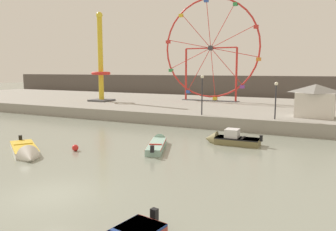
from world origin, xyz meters
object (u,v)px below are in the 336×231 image
(motorboat_olive_wood, at_px, (229,139))
(drop_tower_yellow_tower, at_px, (101,68))
(motorboat_seafoam, at_px, (158,143))
(carnival_booth_white_ticket, at_px, (315,100))
(mooring_buoy_orange, at_px, (75,148))
(motorboat_white_red_stripe, at_px, (26,152))
(promenade_lamp_far, at_px, (202,89))
(ferris_wheel_red_frame, at_px, (211,50))
(promenade_lamp_near, at_px, (276,94))

(motorboat_olive_wood, bearing_deg, drop_tower_yellow_tower, -33.45)
(motorboat_seafoam, relative_size, motorboat_olive_wood, 1.25)
(carnival_booth_white_ticket, bearing_deg, drop_tower_yellow_tower, 173.81)
(mooring_buoy_orange, bearing_deg, motorboat_seafoam, 39.53)
(motorboat_seafoam, bearing_deg, motorboat_olive_wood, -75.52)
(mooring_buoy_orange, bearing_deg, drop_tower_yellow_tower, 123.72)
(motorboat_white_red_stripe, relative_size, drop_tower_yellow_tower, 0.45)
(promenade_lamp_far, relative_size, mooring_buoy_orange, 8.78)
(motorboat_olive_wood, xyz_separation_m, carnival_booth_white_ticket, (5.37, 9.47, 2.43))
(drop_tower_yellow_tower, height_order, mooring_buoy_orange, drop_tower_yellow_tower)
(motorboat_white_red_stripe, bearing_deg, carnival_booth_white_ticket, 83.07)
(ferris_wheel_red_frame, distance_m, mooring_buoy_orange, 28.91)
(carnival_booth_white_ticket, bearing_deg, mooring_buoy_orange, -128.80)
(ferris_wheel_red_frame, bearing_deg, promenade_lamp_far, -73.30)
(carnival_booth_white_ticket, xyz_separation_m, mooring_buoy_orange, (-14.18, -16.34, -2.58))
(ferris_wheel_red_frame, xyz_separation_m, mooring_buoy_orange, (0.13, -27.73, -8.17))
(carnival_booth_white_ticket, relative_size, promenade_lamp_far, 0.97)
(carnival_booth_white_ticket, distance_m, mooring_buoy_orange, 21.79)
(motorboat_olive_wood, relative_size, promenade_lamp_far, 1.12)
(motorboat_seafoam, height_order, mooring_buoy_orange, motorboat_seafoam)
(drop_tower_yellow_tower, height_order, promenade_lamp_far, drop_tower_yellow_tower)
(drop_tower_yellow_tower, height_order, carnival_booth_white_ticket, drop_tower_yellow_tower)
(motorboat_seafoam, distance_m, promenade_lamp_near, 12.11)
(promenade_lamp_near, xyz_separation_m, promenade_lamp_far, (-6.83, -0.28, 0.32))
(ferris_wheel_red_frame, bearing_deg, carnival_booth_white_ticket, -38.52)
(motorboat_white_red_stripe, bearing_deg, motorboat_seafoam, 76.70)
(motorboat_olive_wood, xyz_separation_m, promenade_lamp_near, (2.30, 6.43, 3.05))
(ferris_wheel_red_frame, bearing_deg, promenade_lamp_near, -52.06)
(promenade_lamp_far, distance_m, mooring_buoy_orange, 14.16)
(motorboat_olive_wood, relative_size, ferris_wheel_red_frame, 0.30)
(motorboat_white_red_stripe, distance_m, mooring_buoy_orange, 3.12)
(promenade_lamp_far, height_order, mooring_buoy_orange, promenade_lamp_far)
(motorboat_olive_wood, height_order, carnival_booth_white_ticket, carnival_booth_white_ticket)
(motorboat_white_red_stripe, distance_m, promenade_lamp_near, 20.71)
(motorboat_white_red_stripe, bearing_deg, motorboat_olive_wood, 74.32)
(carnival_booth_white_ticket, bearing_deg, promenade_lamp_near, -133.17)
(drop_tower_yellow_tower, xyz_separation_m, promenade_lamp_near, (24.74, -7.10, -2.47))
(drop_tower_yellow_tower, height_order, promenade_lamp_near, drop_tower_yellow_tower)
(mooring_buoy_orange, bearing_deg, carnival_booth_white_ticket, 49.06)
(motorboat_olive_wood, height_order, ferris_wheel_red_frame, ferris_wheel_red_frame)
(motorboat_white_red_stripe, height_order, promenade_lamp_far, promenade_lamp_far)
(motorboat_olive_wood, height_order, drop_tower_yellow_tower, drop_tower_yellow_tower)
(carnival_booth_white_ticket, relative_size, promenade_lamp_near, 1.13)
(promenade_lamp_near, relative_size, mooring_buoy_orange, 7.52)
(promenade_lamp_near, bearing_deg, drop_tower_yellow_tower, 163.98)
(motorboat_white_red_stripe, height_order, ferris_wheel_red_frame, ferris_wheel_red_frame)
(drop_tower_yellow_tower, distance_m, carnival_booth_white_ticket, 28.27)
(motorboat_white_red_stripe, distance_m, ferris_wheel_red_frame, 31.21)
(promenade_lamp_near, bearing_deg, motorboat_olive_wood, -109.67)
(motorboat_olive_wood, xyz_separation_m, mooring_buoy_orange, (-8.81, -6.88, -0.15))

